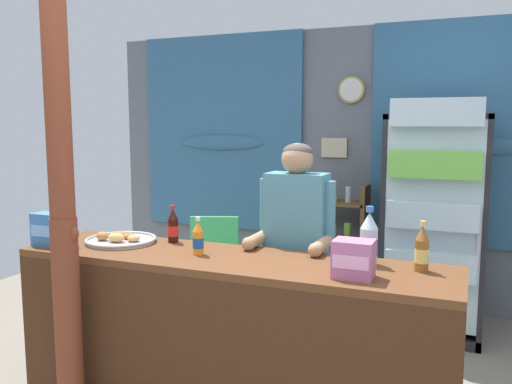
% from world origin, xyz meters
% --- Properties ---
extents(ground_plane, '(7.10, 7.10, 0.00)m').
position_xyz_m(ground_plane, '(0.00, 1.09, 0.00)').
color(ground_plane, gray).
extents(back_wall_curtained, '(4.85, 0.22, 2.53)m').
position_xyz_m(back_wall_curtained, '(-0.02, 2.77, 1.31)').
color(back_wall_curtained, slate).
rests_on(back_wall_curtained, ground).
extents(stall_counter, '(2.44, 0.59, 0.93)m').
position_xyz_m(stall_counter, '(-0.14, 0.33, 0.57)').
color(stall_counter, brown).
rests_on(stall_counter, ground).
extents(timber_post, '(0.17, 0.14, 2.34)m').
position_xyz_m(timber_post, '(-0.91, 0.03, 1.12)').
color(timber_post, brown).
rests_on(timber_post, ground).
extents(drink_fridge, '(0.76, 0.75, 1.84)m').
position_xyz_m(drink_fridge, '(0.81, 2.16, 1.02)').
color(drink_fridge, '#232328').
rests_on(drink_fridge, ground).
extents(bottle_shelf_rack, '(0.48, 0.28, 1.13)m').
position_xyz_m(bottle_shelf_rack, '(-0.00, 2.47, 0.59)').
color(bottle_shelf_rack, brown).
rests_on(bottle_shelf_rack, ground).
extents(plastic_lawn_chair, '(0.57, 0.57, 0.86)m').
position_xyz_m(plastic_lawn_chair, '(-0.94, 1.80, 0.49)').
color(plastic_lawn_chair, '#4CC675').
rests_on(plastic_lawn_chair, ground).
extents(shopkeeper, '(0.48, 0.42, 1.55)m').
position_xyz_m(shopkeeper, '(0.09, 0.89, 0.97)').
color(shopkeeper, '#28282D').
rests_on(shopkeeper, ground).
extents(soda_bottle_water, '(0.09, 0.09, 0.31)m').
position_xyz_m(soda_bottle_water, '(0.59, 0.58, 1.06)').
color(soda_bottle_water, silver).
rests_on(soda_bottle_water, stall_counter).
extents(soda_bottle_orange_soda, '(0.06, 0.06, 0.21)m').
position_xyz_m(soda_bottle_orange_soda, '(-0.33, 0.43, 1.02)').
color(soda_bottle_orange_soda, orange).
rests_on(soda_bottle_orange_soda, stall_counter).
extents(soda_bottle_iced_tea, '(0.07, 0.07, 0.25)m').
position_xyz_m(soda_bottle_iced_tea, '(0.86, 0.56, 1.04)').
color(soda_bottle_iced_tea, brown).
rests_on(soda_bottle_iced_tea, stall_counter).
extents(soda_bottle_cola, '(0.07, 0.07, 0.23)m').
position_xyz_m(soda_bottle_cola, '(-0.62, 0.64, 1.03)').
color(soda_bottle_cola, black).
rests_on(soda_bottle_cola, stall_counter).
extents(snack_box_biscuit, '(0.24, 0.12, 0.20)m').
position_xyz_m(snack_box_biscuit, '(-1.24, 0.29, 1.03)').
color(snack_box_biscuit, '#3D75B7').
rests_on(snack_box_biscuit, stall_counter).
extents(snack_box_wafer, '(0.19, 0.15, 0.18)m').
position_xyz_m(snack_box_wafer, '(0.57, 0.32, 1.03)').
color(snack_box_wafer, '#B76699').
rests_on(snack_box_wafer, stall_counter).
extents(pastry_tray, '(0.43, 0.43, 0.07)m').
position_xyz_m(pastry_tray, '(-0.92, 0.51, 0.95)').
color(pastry_tray, '#BCBCC1').
rests_on(pastry_tray, stall_counter).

